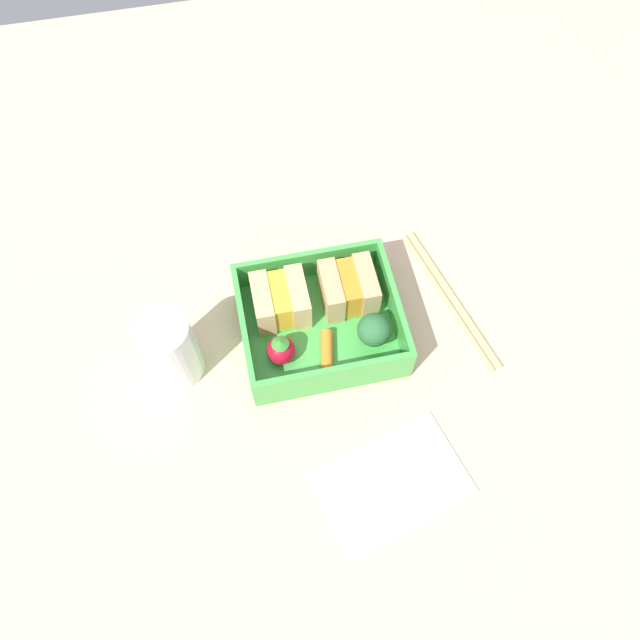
% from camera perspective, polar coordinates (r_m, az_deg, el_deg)
% --- Properties ---
extents(ground_plane, '(1.20, 1.20, 0.02)m').
position_cam_1_polar(ground_plane, '(0.70, 0.00, -1.40)').
color(ground_plane, beige).
extents(bento_tray, '(0.17, 0.15, 0.01)m').
position_cam_1_polar(bento_tray, '(0.69, 0.00, -0.81)').
color(bento_tray, green).
rests_on(bento_tray, ground_plane).
extents(bento_rim, '(0.17, 0.15, 0.04)m').
position_cam_1_polar(bento_rim, '(0.67, 0.00, 0.23)').
color(bento_rim, green).
rests_on(bento_rim, bento_tray).
extents(sandwich_left, '(0.06, 0.06, 0.04)m').
position_cam_1_polar(sandwich_left, '(0.68, -3.63, 1.81)').
color(sandwich_left, '#DDBD7D').
rests_on(sandwich_left, bento_tray).
extents(sandwich_center_left, '(0.06, 0.06, 0.04)m').
position_cam_1_polar(sandwich_center_left, '(0.68, 2.60, 2.94)').
color(sandwich_center_left, tan).
rests_on(sandwich_center_left, bento_tray).
extents(strawberry_far_left, '(0.03, 0.03, 0.04)m').
position_cam_1_polar(strawberry_far_left, '(0.66, -3.58, -2.73)').
color(strawberry_far_left, red).
rests_on(strawberry_far_left, bento_tray).
extents(carrot_stick_far_left, '(0.02, 0.05, 0.01)m').
position_cam_1_polar(carrot_stick_far_left, '(0.66, 0.85, -2.96)').
color(carrot_stick_far_left, orange).
rests_on(carrot_stick_far_left, bento_tray).
extents(broccoli_floret, '(0.04, 0.04, 0.05)m').
position_cam_1_polar(broccoli_floret, '(0.65, 4.96, -0.95)').
color(broccoli_floret, '#80BE6E').
rests_on(broccoli_floret, bento_tray).
extents(chopstick_pair, '(0.06, 0.19, 0.01)m').
position_cam_1_polar(chopstick_pair, '(0.73, 11.86, 2.04)').
color(chopstick_pair, tan).
rests_on(chopstick_pair, ground_plane).
extents(drinking_glass, '(0.06, 0.06, 0.09)m').
position_cam_1_polar(drinking_glass, '(0.65, -13.52, -2.62)').
color(drinking_glass, white).
rests_on(drinking_glass, ground_plane).
extents(folded_napkin, '(0.16, 0.13, 0.00)m').
position_cam_1_polar(folded_napkin, '(0.64, 6.60, -14.52)').
color(folded_napkin, silver).
rests_on(folded_napkin, ground_plane).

